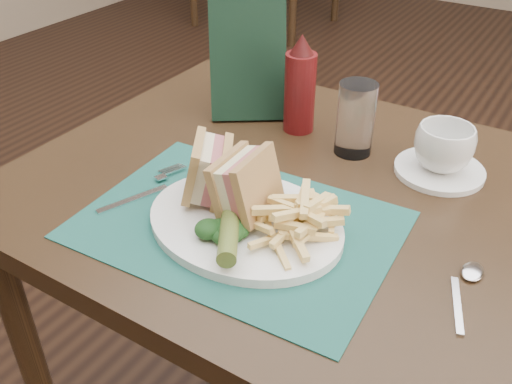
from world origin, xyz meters
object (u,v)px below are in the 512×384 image
sandwich_half_b (233,180)px  placemat (238,225)px  sandwich_half_a (194,169)px  plate (245,223)px  coffee_cup (444,148)px  table_main (287,337)px  ketchup_bottle (300,84)px  drinking_glass (356,119)px  check_presenter (248,58)px  saucer (439,170)px

sandwich_half_b → placemat: bearing=-41.8°
sandwich_half_a → sandwich_half_b: size_ratio=0.95×
placemat → plate: bearing=-0.3°
sandwich_half_a → coffee_cup: bearing=14.2°
coffee_cup → placemat: bearing=-124.2°
table_main → ketchup_bottle: 0.50m
drinking_glass → ketchup_bottle: 0.13m
coffee_cup → check_presenter: check_presenter is taller
ketchup_bottle → check_presenter: size_ratio=0.78×
table_main → sandwich_half_b: sandwich_half_b is taller
placemat → saucer: 0.37m
plate → drinking_glass: bearing=85.2°
ketchup_bottle → saucer: bearing=-2.8°
sandwich_half_a → sandwich_half_b: bearing=-29.6°
sandwich_half_b → coffee_cup: sandwich_half_b is taller
placemat → ketchup_bottle: 0.34m
sandwich_half_b → drinking_glass: drinking_glass is taller
sandwich_half_b → drinking_glass: 0.29m
table_main → sandwich_half_a: (-0.10, -0.14, 0.44)m
placemat → ketchup_bottle: (-0.07, 0.32, 0.09)m
sandwich_half_a → saucer: size_ratio=0.63×
saucer → ketchup_bottle: (-0.28, 0.01, 0.09)m
table_main → sandwich_half_a: size_ratio=9.55×
drinking_glass → table_main: bearing=-105.8°
plate → check_presenter: bearing=124.9°
plate → sandwich_half_a: sandwich_half_a is taller
sandwich_half_a → coffee_cup: 0.41m
plate → check_presenter: size_ratio=1.25×
coffee_cup → ketchup_bottle: 0.28m
coffee_cup → ketchup_bottle: size_ratio=0.52×
drinking_glass → placemat: bearing=-100.1°
table_main → sandwich_half_a: bearing=-124.6°
plate → drinking_glass: drinking_glass is taller
drinking_glass → coffee_cup: bearing=4.2°
plate → sandwich_half_a: size_ratio=3.18×
table_main → sandwich_half_b: (-0.03, -0.14, 0.44)m
plate → check_presenter: (-0.20, 0.33, 0.11)m
saucer → sandwich_half_a: bearing=-134.7°
coffee_cup → saucer: bearing=0.0°
coffee_cup → check_presenter: size_ratio=0.41×
plate → table_main: bearing=93.3°
plate → coffee_cup: 0.36m
sandwich_half_b → ketchup_bottle: bearing=98.8°
plate → drinking_glass: size_ratio=2.31×
coffee_cup → ketchup_bottle: ketchup_bottle is taller
sandwich_half_b → ketchup_bottle: (-0.06, 0.31, 0.03)m
sandwich_half_a → sandwich_half_b: (0.07, 0.00, 0.00)m
drinking_glass → check_presenter: size_ratio=0.54×
sandwich_half_b → check_presenter: (-0.18, 0.31, 0.05)m
placemat → sandwich_half_b: sandwich_half_b is taller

